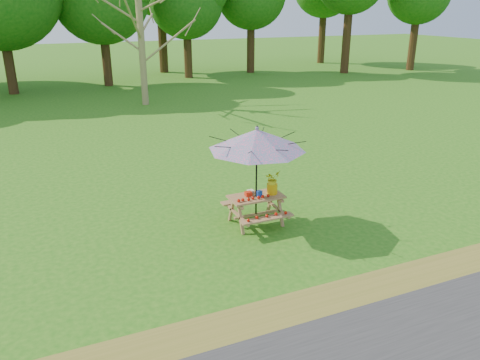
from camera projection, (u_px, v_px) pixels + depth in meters
name	position (u px, v px, depth m)	size (l,w,h in m)	color
ground	(166.00, 253.00, 9.27)	(120.00, 120.00, 0.00)	#236914
drygrass_strip	(216.00, 339.00, 6.86)	(120.00, 1.20, 0.01)	olive
picnic_table	(256.00, 210.00, 10.41)	(1.20, 1.32, 0.67)	#916441
patio_umbrella	(257.00, 140.00, 9.84)	(2.44, 2.44, 2.25)	black
produce_bins	(254.00, 193.00, 10.29)	(0.34, 0.40, 0.13)	red
tomatoes_row	(253.00, 198.00, 10.06)	(0.77, 0.13, 0.07)	red
flower_bucket	(272.00, 182.00, 10.31)	(0.40, 0.38, 0.53)	#E2A20B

